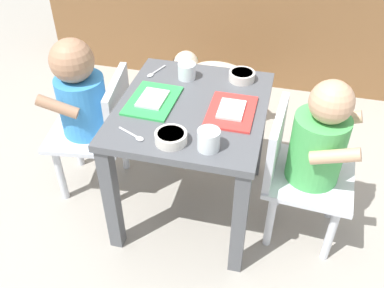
% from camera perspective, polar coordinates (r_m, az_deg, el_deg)
% --- Properties ---
extents(ground_plane, '(7.00, 7.00, 0.00)m').
position_cam_1_polar(ground_plane, '(1.70, 0.00, -7.88)').
color(ground_plane, '#9E998E').
extents(dining_table, '(0.48, 0.55, 0.46)m').
position_cam_1_polar(dining_table, '(1.46, 0.00, 2.17)').
color(dining_table, '#515459').
rests_on(dining_table, ground).
extents(seated_child_left, '(0.32, 0.32, 0.63)m').
position_cam_1_polar(seated_child_left, '(1.59, -14.03, 5.56)').
color(seated_child_left, silver).
rests_on(seated_child_left, ground).
extents(seated_child_right, '(0.30, 0.30, 0.63)m').
position_cam_1_polar(seated_child_right, '(1.40, 15.81, -0.40)').
color(seated_child_right, silver).
rests_on(seated_child_right, ground).
extents(dog, '(0.44, 0.22, 0.32)m').
position_cam_1_polar(dog, '(2.04, 3.33, 8.62)').
color(dog, beige).
rests_on(dog, ground).
extents(food_tray_left, '(0.16, 0.21, 0.02)m').
position_cam_1_polar(food_tray_left, '(1.42, -5.23, 5.82)').
color(food_tray_left, green).
rests_on(food_tray_left, dining_table).
extents(food_tray_right, '(0.15, 0.20, 0.02)m').
position_cam_1_polar(food_tray_right, '(1.37, 5.23, 4.38)').
color(food_tray_right, red).
rests_on(food_tray_right, dining_table).
extents(water_cup_left, '(0.07, 0.07, 0.06)m').
position_cam_1_polar(water_cup_left, '(1.21, 2.21, 0.45)').
color(water_cup_left, white).
rests_on(water_cup_left, dining_table).
extents(water_cup_right, '(0.06, 0.06, 0.06)m').
position_cam_1_polar(water_cup_right, '(1.54, -0.69, 9.51)').
color(water_cup_right, white).
rests_on(water_cup_right, dining_table).
extents(cereal_bowl_left_side, '(0.09, 0.09, 0.03)m').
position_cam_1_polar(cereal_bowl_left_side, '(1.54, 6.61, 8.98)').
color(cereal_bowl_left_side, silver).
rests_on(cereal_bowl_left_side, dining_table).
extents(veggie_bowl_near, '(0.09, 0.09, 0.03)m').
position_cam_1_polar(veggie_bowl_near, '(1.24, -2.81, 0.92)').
color(veggie_bowl_near, silver).
rests_on(veggie_bowl_near, dining_table).
extents(spoon_by_left_tray, '(0.10, 0.05, 0.01)m').
position_cam_1_polar(spoon_by_left_tray, '(1.28, -7.73, 1.15)').
color(spoon_by_left_tray, silver).
rests_on(spoon_by_left_tray, dining_table).
extents(spoon_by_right_tray, '(0.05, 0.10, 0.01)m').
position_cam_1_polar(spoon_by_right_tray, '(1.59, -4.96, 9.43)').
color(spoon_by_right_tray, silver).
rests_on(spoon_by_right_tray, dining_table).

